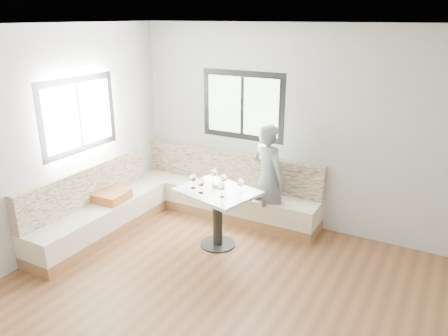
{
  "coord_description": "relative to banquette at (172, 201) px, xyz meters",
  "views": [
    {
      "loc": [
        1.87,
        -3.08,
        2.88
      ],
      "look_at": [
        -0.64,
        1.47,
        1.06
      ],
      "focal_mm": 35.0,
      "sensor_mm": 36.0,
      "label": 1
    }
  ],
  "objects": [
    {
      "name": "wine_glass_b",
      "position": [
        0.78,
        -0.44,
        0.59
      ],
      "size": [
        0.09,
        0.09,
        0.2
      ],
      "color": "white",
      "rests_on": "table"
    },
    {
      "name": "wine_glass_f",
      "position": [
        0.74,
        -0.06,
        0.59
      ],
      "size": [
        0.09,
        0.09,
        0.2
      ],
      "color": "white",
      "rests_on": "table"
    },
    {
      "name": "wine_glass_c",
      "position": [
        1.06,
        -0.43,
        0.59
      ],
      "size": [
        0.09,
        0.09,
        0.2
      ],
      "color": "white",
      "rests_on": "table"
    },
    {
      "name": "olive_ramekin",
      "position": [
        0.84,
        -0.17,
        0.47
      ],
      "size": [
        0.11,
        0.11,
        0.05
      ],
      "color": "white",
      "rests_on": "table"
    },
    {
      "name": "person",
      "position": [
        1.28,
        0.51,
        0.43
      ],
      "size": [
        0.66,
        0.56,
        1.53
      ],
      "primitive_type": "imported",
      "rotation": [
        0.0,
        0.0,
        2.72
      ],
      "color": "slate",
      "rests_on": "ground"
    },
    {
      "name": "room",
      "position": [
        1.51,
        -1.55,
        1.08
      ],
      "size": [
        5.01,
        5.01,
        2.81
      ],
      "color": "brown",
      "rests_on": "ground"
    },
    {
      "name": "table",
      "position": [
        0.91,
        -0.26,
        0.25
      ],
      "size": [
        1.1,
        0.95,
        0.78
      ],
      "rotation": [
        0.0,
        0.0,
        -0.25
      ],
      "color": "black",
      "rests_on": "ground"
    },
    {
      "name": "wine_glass_a",
      "position": [
        0.61,
        -0.36,
        0.59
      ],
      "size": [
        0.09,
        0.09,
        0.2
      ],
      "color": "white",
      "rests_on": "table"
    },
    {
      "name": "banquette",
      "position": [
        0.0,
        0.0,
        0.0
      ],
      "size": [
        2.9,
        2.8,
        0.95
      ],
      "color": "#92633B",
      "rests_on": "ground"
    },
    {
      "name": "wine_glass_e",
      "position": [
        1.21,
        -0.21,
        0.59
      ],
      "size": [
        0.09,
        0.09,
        0.2
      ],
      "color": "white",
      "rests_on": "table"
    },
    {
      "name": "wine_glass_d",
      "position": [
        0.95,
        -0.16,
        0.59
      ],
      "size": [
        0.09,
        0.09,
        0.2
      ],
      "color": "white",
      "rests_on": "table"
    }
  ]
}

